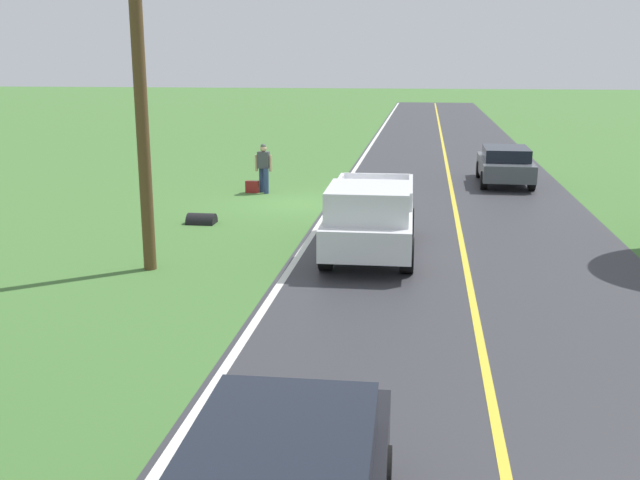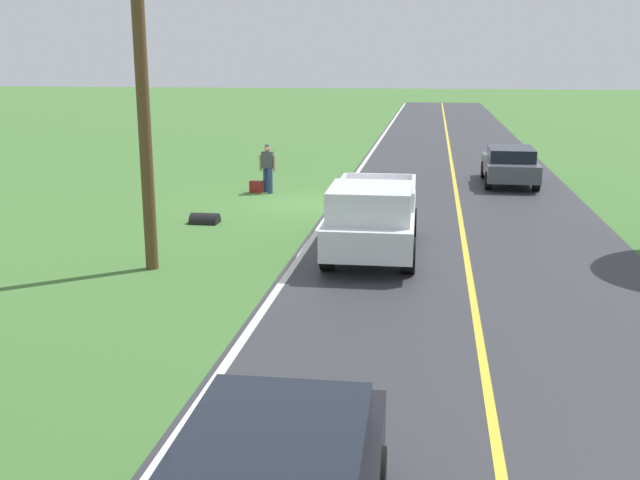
# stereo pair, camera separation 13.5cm
# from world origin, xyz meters

# --- Properties ---
(ground_plane) EXTENTS (200.00, 200.00, 0.00)m
(ground_plane) POSITION_xyz_m (0.00, 0.00, 0.00)
(ground_plane) COLOR #427033
(road_surface) EXTENTS (8.28, 120.00, 0.00)m
(road_surface) POSITION_xyz_m (-5.16, 0.00, 0.00)
(road_surface) COLOR #333338
(road_surface) RESTS_ON ground
(lane_edge_line) EXTENTS (0.16, 117.60, 0.00)m
(lane_edge_line) POSITION_xyz_m (-1.20, 0.00, 0.01)
(lane_edge_line) COLOR silver
(lane_edge_line) RESTS_ON ground
(lane_centre_line) EXTENTS (0.14, 117.60, 0.00)m
(lane_centre_line) POSITION_xyz_m (-5.16, 0.00, 0.01)
(lane_centre_line) COLOR gold
(lane_centre_line) RESTS_ON ground
(hitchhiker_walking) EXTENTS (0.62, 0.52, 1.75)m
(hitchhiker_walking) POSITION_xyz_m (1.47, -1.85, 0.98)
(hitchhiker_walking) COLOR navy
(hitchhiker_walking) RESTS_ON ground
(suitcase_carried) EXTENTS (0.46, 0.21, 0.42)m
(suitcase_carried) POSITION_xyz_m (1.89, -1.78, 0.21)
(suitcase_carried) COLOR maroon
(suitcase_carried) RESTS_ON ground
(pickup_truck_passing) EXTENTS (2.17, 5.43, 1.82)m
(pickup_truck_passing) POSITION_xyz_m (-2.89, 6.21, 0.97)
(pickup_truck_passing) COLOR silver
(pickup_truck_passing) RESTS_ON ground
(sedan_near_oncoming) EXTENTS (1.97, 4.42, 1.41)m
(sedan_near_oncoming) POSITION_xyz_m (-7.18, -5.01, 0.75)
(sedan_near_oncoming) COLOR #4C5156
(sedan_near_oncoming) RESTS_ON ground
(utility_pole_roadside) EXTENTS (0.28, 0.28, 7.55)m
(utility_pole_roadside) POSITION_xyz_m (1.93, 8.13, 3.78)
(utility_pole_roadside) COLOR brown
(utility_pole_roadside) RESTS_ON ground
(drainage_culvert) EXTENTS (0.80, 0.60, 0.60)m
(drainage_culvert) POSITION_xyz_m (2.18, 3.37, 0.00)
(drainage_culvert) COLOR black
(drainage_culvert) RESTS_ON ground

